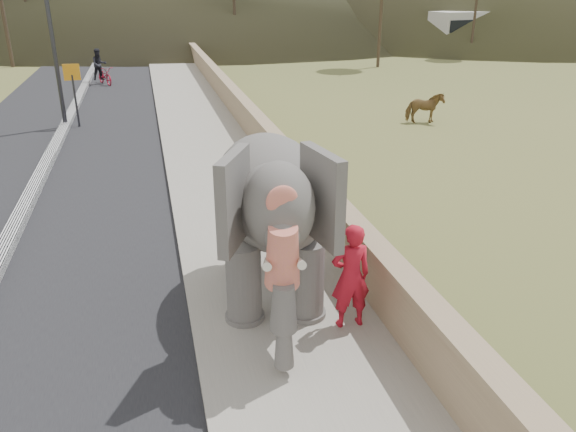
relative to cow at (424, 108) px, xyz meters
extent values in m
plane|color=olive|center=(-8.80, -11.55, -0.60)|extent=(160.00, 160.00, 0.00)
cube|color=black|center=(-13.80, -1.55, -0.59)|extent=(7.00, 120.00, 0.03)
cube|color=black|center=(-13.80, -1.55, -0.49)|extent=(0.35, 120.00, 0.22)
cube|color=#9E9687|center=(-8.80, -1.55, -0.53)|extent=(3.00, 120.00, 0.15)
cube|color=tan|center=(-7.15, -1.55, -0.05)|extent=(0.30, 120.00, 1.10)
cylinder|color=#2E2D33|center=(-13.80, 2.66, 3.40)|extent=(0.16, 0.16, 8.00)
cylinder|color=#2D2D33|center=(-13.30, 2.60, 0.40)|extent=(0.08, 0.08, 2.00)
cube|color=orange|center=(-13.30, 2.60, 1.50)|extent=(0.60, 0.05, 0.60)
imported|color=brown|center=(0.00, 0.00, 0.00)|extent=(1.51, 0.86, 1.21)
imported|color=silver|center=(7.39, 25.37, 0.12)|extent=(4.27, 1.82, 1.44)
cube|color=beige|center=(17.18, 22.47, 0.95)|extent=(11.27, 4.39, 3.10)
cube|color=gold|center=(22.57, 22.32, 0.95)|extent=(11.18, 3.45, 3.10)
imported|color=#AA1221|center=(-7.85, -13.02, 0.41)|extent=(0.63, 0.42, 1.74)
imported|color=maroon|center=(-12.78, 12.63, -0.12)|extent=(1.28, 1.93, 0.96)
imported|color=black|center=(-13.00, 12.63, 0.48)|extent=(0.99, 0.90, 1.67)
camera|label=1|loc=(-10.65, -20.19, 4.61)|focal=35.00mm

